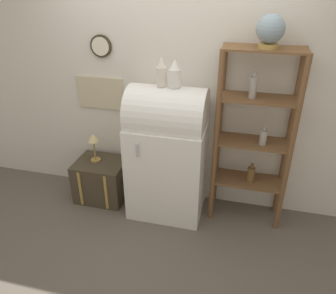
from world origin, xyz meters
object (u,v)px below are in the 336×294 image
object	(u,v)px
desk_lamp	(93,141)
refrigerator	(167,152)
vase_center	(175,75)
vase_left	(161,73)
suitcase_trunk	(102,179)
globe	(270,30)

from	to	relation	value
desk_lamp	refrigerator	bearing A→B (deg)	-3.44
vase_center	desk_lamp	bearing A→B (deg)	176.67
vase_center	vase_left	bearing A→B (deg)	-178.96
suitcase_trunk	globe	size ratio (longest dim) A/B	2.02
refrigerator	vase_left	size ratio (longest dim) A/B	5.11
refrigerator	suitcase_trunk	xyz separation A→B (m)	(-0.79, 0.03, -0.49)
vase_left	desk_lamp	distance (m)	1.15
refrigerator	desk_lamp	size ratio (longest dim) A/B	4.24
refrigerator	suitcase_trunk	size ratio (longest dim) A/B	2.54
refrigerator	vase_left	distance (m)	0.82
suitcase_trunk	desk_lamp	size ratio (longest dim) A/B	1.67
globe	desk_lamp	world-z (taller)	globe
globe	vase_center	distance (m)	0.88
vase_left	refrigerator	bearing A→B (deg)	4.94
globe	vase_left	distance (m)	0.99
suitcase_trunk	desk_lamp	distance (m)	0.49
suitcase_trunk	globe	bearing A→B (deg)	1.42
vase_left	vase_center	distance (m)	0.12
vase_left	globe	bearing A→B (deg)	4.54
refrigerator	vase_left	xyz separation A→B (m)	(-0.05, -0.00, 0.82)
suitcase_trunk	vase_left	world-z (taller)	vase_left
refrigerator	vase_center	xyz separation A→B (m)	(0.07, -0.00, 0.81)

